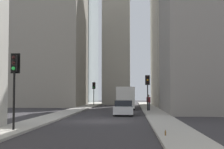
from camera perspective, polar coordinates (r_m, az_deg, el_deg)
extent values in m
plane|color=#302D30|center=(25.66, -1.57, -7.81)|extent=(135.00, 135.00, 0.00)
cube|color=#A8A399|center=(26.43, -11.42, -7.46)|extent=(90.00, 2.20, 0.14)
cube|color=#A8A399|center=(25.66, 8.58, -7.62)|extent=(90.00, 2.20, 0.14)
cube|color=gray|center=(38.23, 16.16, 7.69)|extent=(12.35, 10.00, 18.35)
cube|color=beige|center=(56.19, 12.05, 7.97)|extent=(16.32, 10.00, 25.61)
cube|color=gray|center=(56.69, -9.93, 10.76)|extent=(13.67, 10.00, 31.22)
cube|color=#B7B2A5|center=(60.85, 0.75, 4.15)|extent=(4.84, 4.84, 19.51)
cube|color=silver|center=(43.16, 2.33, -3.83)|extent=(4.60, 2.25, 2.60)
cube|color=#38383D|center=(46.36, 2.41, -4.20)|extent=(1.90, 2.25, 1.90)
cube|color=black|center=(46.36, 2.41, -3.46)|extent=(1.92, 2.09, 0.64)
cylinder|color=black|center=(46.38, 3.63, -5.13)|extent=(0.88, 0.28, 0.88)
cylinder|color=black|center=(46.41, 1.19, -5.13)|extent=(0.88, 0.28, 0.88)
cylinder|color=black|center=(41.78, 3.65, -5.36)|extent=(0.88, 0.28, 0.88)
cylinder|color=black|center=(41.82, 0.94, -5.36)|extent=(0.88, 0.28, 0.88)
cube|color=#B7BABF|center=(32.15, 1.96, -5.91)|extent=(4.30, 1.78, 0.70)
cube|color=black|center=(31.92, 1.95, -4.81)|extent=(2.10, 1.58, 0.54)
cylinder|color=black|center=(33.50, 3.36, -6.14)|extent=(0.64, 0.22, 0.64)
cylinder|color=black|center=(33.53, 0.68, -6.14)|extent=(0.64, 0.22, 0.64)
cylinder|color=black|center=(30.80, 3.36, -6.41)|extent=(0.64, 0.22, 0.64)
cylinder|color=black|center=(30.84, 0.44, -6.41)|extent=(0.64, 0.22, 0.64)
cylinder|color=black|center=(19.19, -16.10, -4.19)|extent=(0.12, 0.12, 3.14)
cube|color=black|center=(19.25, -16.01, 1.84)|extent=(0.28, 0.32, 0.90)
cube|color=black|center=(19.39, -15.86, 1.81)|extent=(0.03, 0.52, 1.10)
sphere|color=black|center=(19.12, -16.16, 2.78)|extent=(0.20, 0.20, 0.20)
sphere|color=black|center=(19.10, -16.17, 1.88)|extent=(0.20, 0.20, 0.20)
sphere|color=green|center=(19.07, -16.19, 0.99)|extent=(0.20, 0.20, 0.20)
cylinder|color=black|center=(38.12, 5.99, -3.81)|extent=(0.12, 0.12, 2.94)
cube|color=black|center=(38.14, 5.97, -0.93)|extent=(0.28, 0.32, 0.90)
cube|color=black|center=(38.30, 5.96, -0.94)|extent=(0.03, 0.52, 1.10)
sphere|color=black|center=(37.99, 5.98, -0.47)|extent=(0.20, 0.20, 0.20)
sphere|color=orange|center=(37.98, 5.98, -0.92)|extent=(0.20, 0.20, 0.20)
sphere|color=black|center=(37.97, 5.99, -1.37)|extent=(0.20, 0.20, 0.20)
cylinder|color=black|center=(55.85, -3.07, -3.70)|extent=(0.12, 0.12, 2.69)
cube|color=black|center=(55.86, -3.06, -1.86)|extent=(0.28, 0.32, 0.90)
cube|color=black|center=(56.01, -3.05, -1.87)|extent=(0.03, 0.52, 1.10)
sphere|color=black|center=(55.71, -3.08, -1.55)|extent=(0.20, 0.20, 0.20)
sphere|color=black|center=(55.70, -3.08, -1.86)|extent=(0.20, 0.20, 0.20)
sphere|color=green|center=(55.70, -3.08, -2.17)|extent=(0.20, 0.20, 0.20)
cylinder|color=#33333D|center=(38.51, 6.26, -5.33)|extent=(0.16, 0.16, 0.89)
cylinder|color=#33333D|center=(38.50, 6.01, -5.33)|extent=(0.16, 0.16, 0.89)
cube|color=maroon|center=(38.48, 6.13, -4.21)|extent=(0.26, 0.44, 0.61)
sphere|color=#936B4C|center=(38.47, 6.12, -3.53)|extent=(0.22, 0.22, 0.22)
cylinder|color=brown|center=(16.25, 8.93, -9.70)|extent=(0.07, 0.07, 0.20)
cylinder|color=brown|center=(16.23, 8.92, -9.23)|extent=(0.03, 0.03, 0.07)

